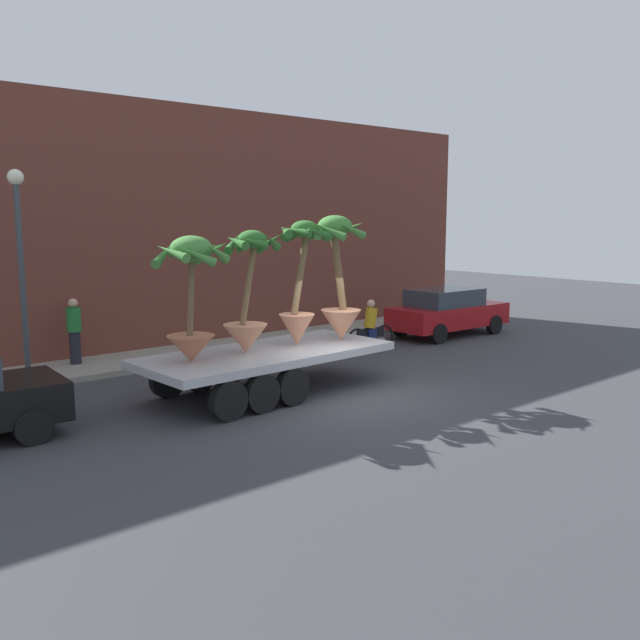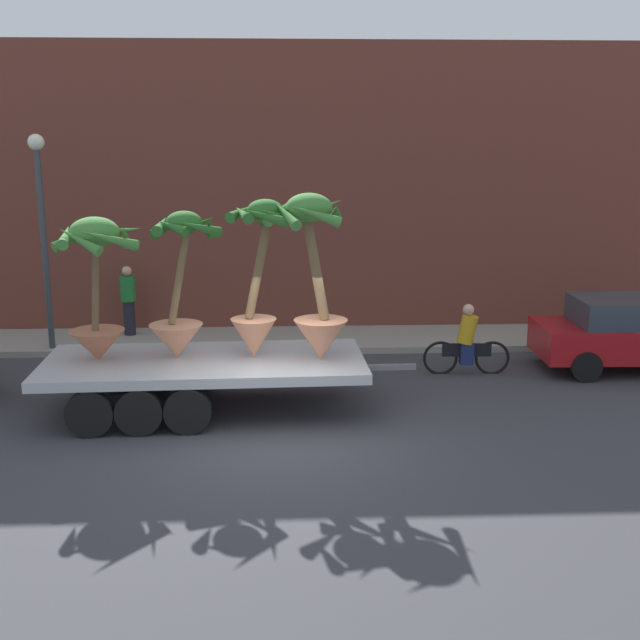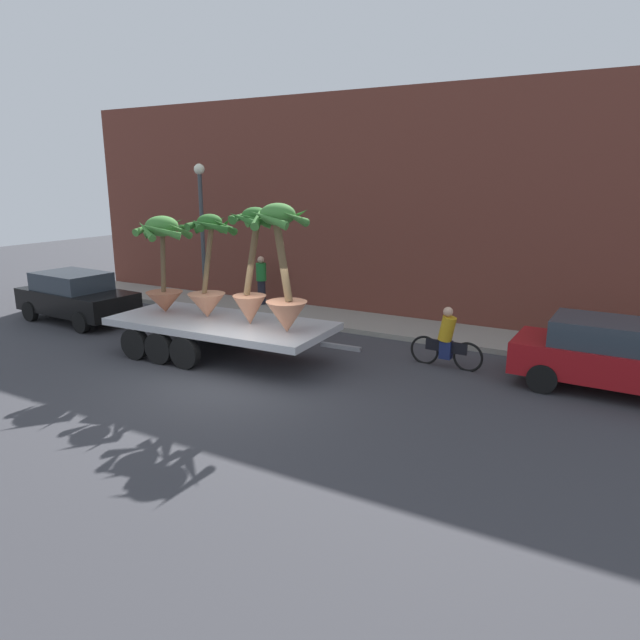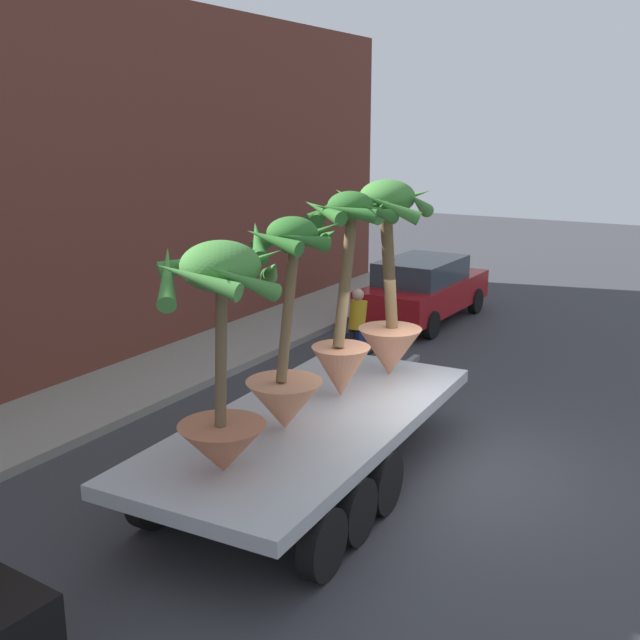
{
  "view_description": "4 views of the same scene",
  "coord_description": "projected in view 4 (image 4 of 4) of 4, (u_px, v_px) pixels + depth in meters",
  "views": [
    {
      "loc": [
        -10.06,
        -10.75,
        3.92
      ],
      "look_at": [
        0.31,
        1.44,
        1.49
      ],
      "focal_mm": 38.02,
      "sensor_mm": 36.0,
      "label": 1
    },
    {
      "loc": [
        0.15,
        -12.38,
        4.89
      ],
      "look_at": [
        0.75,
        1.42,
        1.66
      ],
      "focal_mm": 43.81,
      "sensor_mm": 36.0,
      "label": 2
    },
    {
      "loc": [
        7.74,
        -9.64,
        4.5
      ],
      "look_at": [
        1.5,
        1.44,
        1.31
      ],
      "focal_mm": 31.74,
      "sensor_mm": 36.0,
      "label": 3
    },
    {
      "loc": [
        -9.49,
        -3.56,
        4.73
      ],
      "look_at": [
        -0.06,
        1.94,
        1.94
      ],
      "focal_mm": 43.01,
      "sensor_mm": 36.0,
      "label": 4
    }
  ],
  "objects": [
    {
      "name": "potted_palm_front",
      "position": [
        222.0,
        352.0,
        8.23
      ],
      "size": [
        1.71,
        1.72,
        2.58
      ],
      "color": "#B26647",
      "rests_on": "flatbed_trailer"
    },
    {
      "name": "parked_car",
      "position": [
        423.0,
        288.0,
        18.75
      ],
      "size": [
        4.39,
        1.9,
        1.58
      ],
      "color": "maroon",
      "rests_on": "ground"
    },
    {
      "name": "potted_palm_rear",
      "position": [
        388.0,
        288.0,
        11.39
      ],
      "size": [
        1.5,
        1.44,
        2.99
      ],
      "color": "tan",
      "rests_on": "flatbed_trailer"
    },
    {
      "name": "flatbed_trailer",
      "position": [
        302.0,
        438.0,
        9.96
      ],
      "size": [
        6.84,
        2.69,
        0.98
      ],
      "color": "#B7BABF",
      "rests_on": "ground"
    },
    {
      "name": "sidewalk",
      "position": [
        123.0,
        390.0,
        13.81
      ],
      "size": [
        24.0,
        2.2,
        0.15
      ],
      "primitive_type": "cube",
      "color": "gray",
      "rests_on": "ground"
    },
    {
      "name": "ground_plane",
      "position": [
        440.0,
        468.0,
        10.85
      ],
      "size": [
        60.0,
        60.0,
        0.0
      ],
      "primitive_type": "plane",
      "color": "#38383D"
    },
    {
      "name": "building_facade",
      "position": [
        41.0,
        189.0,
        13.77
      ],
      "size": [
        24.0,
        1.2,
        7.19
      ],
      "primitive_type": "cube",
      "color": "brown",
      "rests_on": "ground"
    },
    {
      "name": "cyclist",
      "position": [
        358.0,
        329.0,
        15.63
      ],
      "size": [
        1.84,
        0.36,
        1.54
      ],
      "color": "black",
      "rests_on": "ground"
    },
    {
      "name": "potted_palm_extra",
      "position": [
        287.0,
        343.0,
        9.54
      ],
      "size": [
        1.4,
        1.39,
        2.67
      ],
      "color": "tan",
      "rests_on": "flatbed_trailer"
    },
    {
      "name": "potted_palm_middle",
      "position": [
        345.0,
        300.0,
        10.64
      ],
      "size": [
        1.37,
        1.34,
        2.87
      ],
      "color": "tan",
      "rests_on": "flatbed_trailer"
    }
  ]
}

